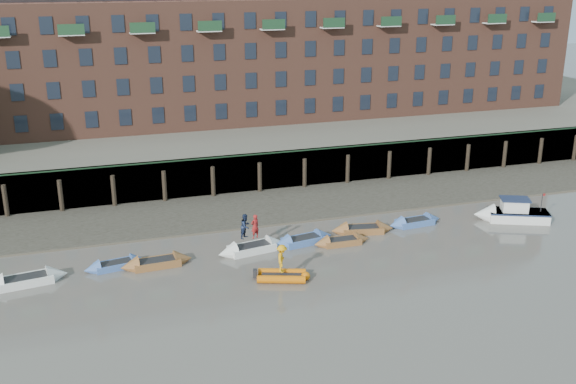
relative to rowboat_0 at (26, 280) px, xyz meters
name	(u,v)px	position (x,y,z in m)	size (l,w,h in m)	color
ground	(329,316)	(16.06, -9.19, -0.25)	(220.00, 220.00, 0.00)	#5E5852
foreshore	(248,209)	(16.06, 8.81, -0.25)	(110.00, 8.00, 0.50)	#3D382F
mud_band	(259,224)	(16.06, 5.41, -0.25)	(110.00, 1.60, 0.10)	#4C4336
river_wall	(235,174)	(16.06, 13.19, 1.34)	(110.00, 1.23, 3.30)	#2D2A26
bank_terrace	(204,137)	(16.06, 26.81, 1.35)	(110.00, 28.00, 3.20)	#5E594D
apartment_terrace	(198,24)	(16.06, 27.80, 12.57)	(80.60, 15.56, 20.98)	brown
rowboat_0	(26,280)	(0.00, 0.00, 0.00)	(5.04, 2.12, 1.42)	silver
rowboat_1	(116,265)	(5.33, 0.72, -0.05)	(4.13, 1.82, 1.16)	#3F61A3
rowboat_2	(157,263)	(7.86, 0.19, -0.02)	(4.65, 1.60, 1.33)	brown
rowboat_3	(252,248)	(14.25, 0.61, 0.00)	(5.00, 2.24, 1.40)	silver
rowboat_4	(303,240)	(18.00, 0.91, -0.02)	(4.67, 2.04, 1.31)	#3F61A3
rowboat_5	(342,241)	(20.48, -0.03, -0.04)	(4.03, 1.21, 1.17)	brown
rowboat_6	(362,229)	(22.70, 1.54, -0.02)	(4.72, 2.08, 1.32)	brown
rowboat_7	(415,222)	(27.02, 1.75, -0.03)	(4.39, 1.59, 1.25)	#3F61A3
rib_tender	(284,276)	(15.04, -4.08, -0.01)	(3.30, 2.39, 0.56)	#CE6207
motor_launch	(506,213)	(34.01, 0.53, 0.32)	(5.71, 3.80, 2.25)	silver
person_rower_a	(255,226)	(14.50, 0.66, 1.53)	(0.61, 0.40, 1.67)	maroon
person_rower_b	(246,226)	(13.90, 0.85, 1.54)	(0.82, 0.64, 1.70)	#19233F
person_rib_crew	(282,259)	(14.93, -4.05, 1.15)	(1.14, 0.65, 1.76)	orange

